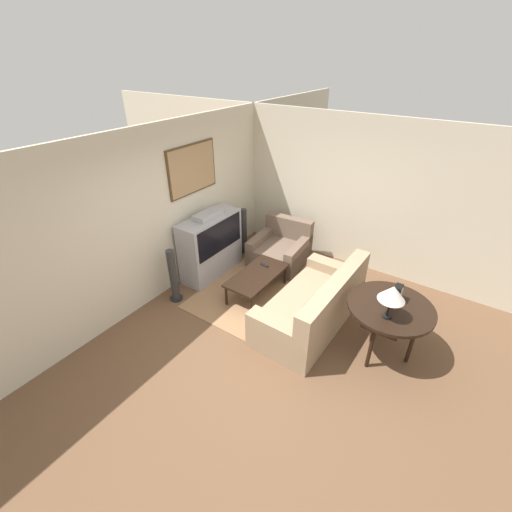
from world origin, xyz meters
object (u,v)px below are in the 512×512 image
armchair (280,250)px  tv (211,245)px  speaker_tower_right (244,232)px  couch (314,306)px  coffee_table (257,276)px  console_table (390,310)px  mantel_clock (397,293)px  table_lamp (393,294)px  speaker_tower_left (173,277)px

armchair → tv: bearing=-134.1°
tv → speaker_tower_right: tv is taller
couch → speaker_tower_right: speaker_tower_right is taller
tv → coffee_table: bearing=-94.6°
console_table → tv: bearing=87.0°
tv → armchair: tv is taller
couch → console_table: (0.02, -1.02, 0.40)m
mantel_clock → couch: bearing=98.9°
console_table → coffee_table: bearing=87.8°
table_lamp → speaker_tower_left: table_lamp is taller
coffee_table → mantel_clock: size_ratio=4.91×
speaker_tower_right → coffee_table: bearing=-135.2°
table_lamp → speaker_tower_right: size_ratio=0.49×
table_lamp → speaker_tower_right: bearing=66.7°
tv → table_lamp: bearing=-97.3°
armchair → console_table: (-1.18, -2.32, 0.45)m
speaker_tower_right → armchair: bearing=-85.4°
tv → table_lamp: 3.25m
armchair → speaker_tower_right: speaker_tower_right is taller
tv → coffee_table: tv is taller
armchair → table_lamp: (-1.43, -2.33, 0.87)m
table_lamp → mantel_clock: table_lamp is taller
console_table → mantel_clock: size_ratio=4.68×
tv → armchair: (1.02, -0.84, -0.31)m
table_lamp → speaker_tower_right: (1.36, 3.15, -0.70)m
couch → armchair: (1.21, 1.30, -0.05)m
mantel_clock → speaker_tower_left: bearing=106.3°
coffee_table → tv: bearing=85.4°
table_lamp → speaker_tower_right: 3.50m
armchair → mantel_clock: mantel_clock is taller
tv → console_table: bearing=-93.0°
table_lamp → tv: bearing=82.7°
couch → armchair: couch is taller
armchair → table_lamp: 2.87m
couch → table_lamp: (-0.22, -1.03, 0.83)m
table_lamp → speaker_tower_left: (-0.54, 3.15, -0.70)m
speaker_tower_left → speaker_tower_right: 1.90m
tv → mantel_clock: tv is taller
table_lamp → speaker_tower_left: bearing=99.8°
couch → coffee_table: (0.11, 1.09, 0.06)m
tv → speaker_tower_left: tv is taller
couch → mantel_clock: 1.20m
speaker_tower_left → speaker_tower_right: bearing=0.0°
speaker_tower_right → tv: bearing=178.8°
coffee_table → speaker_tower_right: size_ratio=1.23×
couch → table_lamp: bearing=79.2°
speaker_tower_left → speaker_tower_right: size_ratio=1.00×
tv → console_table: (-0.16, -3.16, 0.14)m
tv → mantel_clock: (-0.03, -3.17, 0.32)m
table_lamp → console_table: bearing=2.4°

